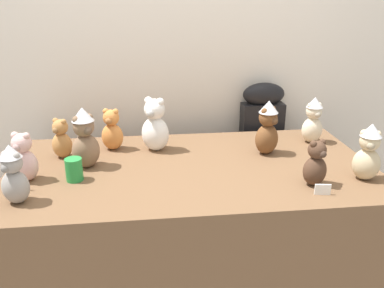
# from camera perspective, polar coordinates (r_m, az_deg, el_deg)

# --- Properties ---
(wall_back) EXTENTS (7.00, 0.08, 2.60)m
(wall_back) POSITION_cam_1_polar(r_m,az_deg,el_deg) (2.63, -1.95, 15.26)
(wall_back) COLOR silver
(wall_back) RESTS_ON ground_plane
(display_table) EXTENTS (1.86, 1.00, 0.72)m
(display_table) POSITION_cam_1_polar(r_m,az_deg,el_deg) (2.22, 0.00, -11.64)
(display_table) COLOR brown
(display_table) RESTS_ON ground_plane
(instrument_case) EXTENTS (0.28, 0.12, 1.01)m
(instrument_case) POSITION_cam_1_polar(r_m,az_deg,el_deg) (2.81, 9.68, -1.36)
(instrument_case) COLOR black
(instrument_case) RESTS_ON ground_plane
(teddy_bear_sand) EXTENTS (0.16, 0.14, 0.28)m
(teddy_bear_sand) POSITION_cam_1_polar(r_m,az_deg,el_deg) (2.03, 23.83, -1.12)
(teddy_bear_sand) COLOR #CCB78E
(teddy_bear_sand) RESTS_ON display_table
(teddy_bear_chestnut) EXTENTS (0.18, 0.17, 0.30)m
(teddy_bear_chestnut) POSITION_cam_1_polar(r_m,az_deg,el_deg) (2.20, 10.74, 2.22)
(teddy_bear_chestnut) COLOR brown
(teddy_bear_chestnut) RESTS_ON display_table
(teddy_bear_ash) EXTENTS (0.15, 0.14, 0.26)m
(teddy_bear_ash) POSITION_cam_1_polar(r_m,az_deg,el_deg) (1.81, -24.17, -4.07)
(teddy_bear_ash) COLOR gray
(teddy_bear_ash) RESTS_ON display_table
(teddy_bear_caramel) EXTENTS (0.14, 0.14, 0.22)m
(teddy_bear_caramel) POSITION_cam_1_polar(r_m,az_deg,el_deg) (2.23, -18.16, 0.62)
(teddy_bear_caramel) COLOR #B27A42
(teddy_bear_caramel) RESTS_ON display_table
(teddy_bear_snow) EXTENTS (0.20, 0.19, 0.31)m
(teddy_bear_snow) POSITION_cam_1_polar(r_m,az_deg,el_deg) (2.22, -5.32, 2.57)
(teddy_bear_snow) COLOR white
(teddy_bear_snow) RESTS_ON display_table
(teddy_bear_blush) EXTENTS (0.15, 0.14, 0.24)m
(teddy_bear_blush) POSITION_cam_1_polar(r_m,az_deg,el_deg) (2.01, -22.91, -1.91)
(teddy_bear_blush) COLOR beige
(teddy_bear_blush) RESTS_ON display_table
(teddy_bear_ginger) EXTENTS (0.15, 0.13, 0.24)m
(teddy_bear_ginger) POSITION_cam_1_polar(r_m,az_deg,el_deg) (2.28, -11.38, 1.88)
(teddy_bear_ginger) COLOR #D17F3D
(teddy_bear_ginger) RESTS_ON display_table
(teddy_bear_mocha) EXTENTS (0.18, 0.18, 0.31)m
(teddy_bear_mocha) POSITION_cam_1_polar(r_m,az_deg,el_deg) (2.06, -15.08, 0.75)
(teddy_bear_mocha) COLOR #7F6047
(teddy_bear_mocha) RESTS_ON display_table
(teddy_bear_cocoa) EXTENTS (0.14, 0.13, 0.22)m
(teddy_bear_cocoa) POSITION_cam_1_polar(r_m,az_deg,el_deg) (1.90, 17.25, -2.78)
(teddy_bear_cocoa) COLOR #4C3323
(teddy_bear_cocoa) RESTS_ON display_table
(teddy_bear_cream) EXTENTS (0.14, 0.12, 0.27)m
(teddy_bear_cream) POSITION_cam_1_polar(r_m,az_deg,el_deg) (2.44, 16.92, 3.23)
(teddy_bear_cream) COLOR beige
(teddy_bear_cream) RESTS_ON display_table
(party_cup_green) EXTENTS (0.08, 0.08, 0.11)m
(party_cup_green) POSITION_cam_1_polar(r_m,az_deg,el_deg) (1.96, -16.52, -3.52)
(party_cup_green) COLOR #238C3D
(party_cup_green) RESTS_ON display_table
(name_card_front_left) EXTENTS (0.07, 0.02, 0.05)m
(name_card_front_left) POSITION_cam_1_polar(r_m,az_deg,el_deg) (1.95, -23.35, -5.45)
(name_card_front_left) COLOR white
(name_card_front_left) RESTS_ON display_table
(name_card_front_middle) EXTENTS (0.07, 0.02, 0.05)m
(name_card_front_middle) POSITION_cam_1_polar(r_m,az_deg,el_deg) (1.85, 18.19, -6.21)
(name_card_front_middle) COLOR white
(name_card_front_middle) RESTS_ON display_table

